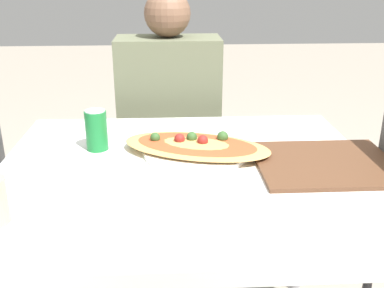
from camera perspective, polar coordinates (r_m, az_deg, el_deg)
dining_table at (r=1.29m, az=-0.68°, el=-6.28°), size 1.06×0.92×0.75m
chair_far_seated at (r=2.08m, az=-2.83°, el=-0.08°), size 0.40×0.40×0.93m
person_seated at (r=1.91m, az=-2.90°, el=3.90°), size 0.42×0.25×1.20m
pizza_main at (r=1.35m, az=0.53°, el=-0.40°), size 0.50×0.36×0.06m
soda_can at (r=1.39m, az=-12.05°, el=1.74°), size 0.07×0.07×0.12m
serving_tray at (r=1.32m, az=16.63°, el=-2.40°), size 0.39×0.33×0.01m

